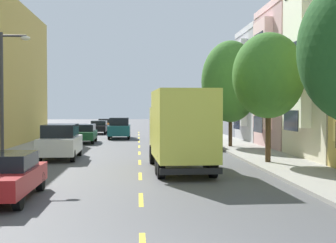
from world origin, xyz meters
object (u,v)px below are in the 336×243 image
Objects in this scene: parked_sedan_red at (5,176)px; parked_sedan_orange at (105,124)px; street_lamp at (5,89)px; street_tree_third at (231,81)px; delivery_box_truck at (181,127)px; parked_suv_white at (60,141)px; parked_wagon_forest at (84,133)px; street_tree_second at (268,76)px; parked_sedan_charcoal at (202,138)px; moving_teal_sedan at (119,128)px; parked_wagon_navy at (175,125)px; parked_sedan_black at (99,127)px.

parked_sedan_red is 1.00× the size of parked_sedan_orange.
street_lamp is at bearing 104.95° from parked_sedan_red.
street_tree_third is 1.03× the size of delivery_box_truck.
parked_sedan_red is at bearing -134.41° from delivery_box_truck.
parked_wagon_forest is (-0.06, 12.08, -0.18)m from parked_suv_white.
street_tree_second is at bearing -16.94° from parked_suv_white.
parked_sedan_orange is (-10.68, 28.05, -3.94)m from street_tree_third.
delivery_box_truck is 1.59× the size of parked_sedan_charcoal.
street_tree_second is 22.47m from moving_teal_sedan.
parked_sedan_orange is at bearing 98.69° from delivery_box_truck.
parked_sedan_orange is at bearing 110.85° from street_tree_third.
street_tree_third is at bearing 42.99° from street_lamp.
street_tree_third is at bearing -69.15° from parked_sedan_orange.
moving_teal_sedan is at bearing 79.60° from street_lamp.
street_tree_third is 13.04m from parked_suv_white.
delivery_box_truck is 33.97m from parked_wagon_navy.
parked_wagon_navy is at bearing 95.53° from street_tree_third.
parked_sedan_red is at bearing -101.96° from parked_wagon_navy.
parked_sedan_red and parked_sedan_orange have the same top height.
parked_sedan_orange is 17.22m from moving_teal_sedan.
street_tree_second is at bearing -90.00° from street_tree_third.
parked_wagon_navy reaches higher than parked_sedan_black.
parked_sedan_orange is (0.10, 34.39, -0.24)m from parked_suv_white.
street_lamp is 1.26× the size of moving_teal_sedan.
parked_sedan_charcoal is at bearing 101.92° from street_tree_second.
street_tree_third is at bearing 1.01° from parked_sedan_charcoal.
parked_wagon_navy reaches higher than parked_sedan_orange.
parked_sedan_orange is (1.65, 39.54, -2.93)m from street_lamp.
moving_teal_sedan is (-6.18, 11.05, 0.24)m from parked_sedan_charcoal.
parked_suv_white is 17.54m from moving_teal_sedan.
parked_sedan_black is at bearing 101.30° from delivery_box_truck.
street_tree_second reaches higher than delivery_box_truck.
street_lamp is (-12.33, -11.49, -1.01)m from street_tree_third.
street_lamp is at bearing 177.58° from delivery_box_truck.
street_lamp reaches higher than parked_wagon_forest.
street_lamp reaches higher than moving_teal_sedan.
parked_sedan_charcoal is 1.00× the size of parked_sedan_orange.
street_tree_second is 13.99m from parked_sedan_red.
parked_sedan_red is at bearing -89.90° from parked_sedan_orange.
parked_sedan_charcoal is (-2.02, -0.04, -3.94)m from street_tree_third.
parked_sedan_charcoal is at bearing -33.24° from parked_wagon_forest.
parked_sedan_charcoal and parked_sedan_black have the same top height.
street_lamp is 1.28× the size of parked_wagon_navy.
parked_suv_white is at bearing -106.95° from parked_wagon_navy.
delivery_box_truck reaches higher than moving_teal_sedan.
parked_sedan_charcoal is (-2.02, 9.59, -3.70)m from street_tree_second.
parked_wagon_navy is (-2.13, 31.66, -3.64)m from street_tree_second.
parked_sedan_charcoal is 20.84m from parked_sedan_black.
parked_wagon_forest is at bearing 152.09° from street_tree_third.
moving_teal_sedan is at bearing -72.23° from parked_sedan_black.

